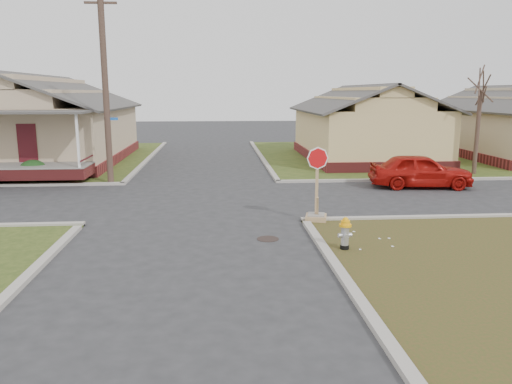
{
  "coord_description": "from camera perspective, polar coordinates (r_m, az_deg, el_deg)",
  "views": [
    {
      "loc": [
        0.79,
        -14.37,
        4.19
      ],
      "look_at": [
        1.97,
        1.0,
        1.1
      ],
      "focal_mm": 35.0,
      "sensor_mm": 36.0,
      "label": 1
    }
  ],
  "objects": [
    {
      "name": "hedge_right",
      "position": [
        25.64,
        -24.1,
        2.25
      ],
      "size": [
        1.38,
        1.13,
        1.05
      ],
      "primitive_type": "ellipsoid",
      "color": "#153C15",
      "rests_on": "verge_far_left"
    },
    {
      "name": "utility_pole",
      "position": [
        23.8,
        -16.87,
        12.0
      ],
      "size": [
        1.8,
        0.28,
        9.0
      ],
      "color": "#473229",
      "rests_on": "ground"
    },
    {
      "name": "side_house_yellow",
      "position": [
        32.27,
        12.31,
        7.53
      ],
      "size": [
        7.6,
        11.6,
        4.7
      ],
      "color": "maroon",
      "rests_on": "ground"
    },
    {
      "name": "curbs",
      "position": [
        19.83,
        -6.57,
        -0.93
      ],
      "size": [
        80.0,
        40.0,
        0.12
      ],
      "primitive_type": null,
      "color": "#A8A197",
      "rests_on": "ground"
    },
    {
      "name": "manhole",
      "position": [
        14.55,
        1.37,
        -5.38
      ],
      "size": [
        0.64,
        0.64,
        0.01
      ],
      "primitive_type": "cylinder",
      "color": "black",
      "rests_on": "ground"
    },
    {
      "name": "corner_house",
      "position": [
        32.93,
        -23.7,
        7.07
      ],
      "size": [
        10.1,
        15.5,
        5.3
      ],
      "color": "maroon",
      "rests_on": "ground"
    },
    {
      "name": "tree_mid_right",
      "position": [
        27.97,
        23.96,
        6.19
      ],
      "size": [
        0.22,
        0.22,
        4.2
      ],
      "primitive_type": "cylinder",
      "color": "#473229",
      "rests_on": "verge_far_right"
    },
    {
      "name": "ground",
      "position": [
        14.99,
        -7.26,
        -4.99
      ],
      "size": [
        120.0,
        120.0,
        0.0
      ],
      "primitive_type": "plane",
      "color": "#2B2B2D",
      "rests_on": "ground"
    },
    {
      "name": "fire_hydrant",
      "position": [
        13.58,
        10.15,
        -4.47
      ],
      "size": [
        0.33,
        0.33,
        0.88
      ],
      "rotation": [
        0.0,
        0.0,
        0.1
      ],
      "color": "black",
      "rests_on": "ground"
    },
    {
      "name": "red_sedan",
      "position": [
        23.42,
        18.28,
        2.33
      ],
      "size": [
        4.6,
        2.26,
        1.51
      ],
      "primitive_type": "imported",
      "rotation": [
        0.0,
        0.0,
        1.46
      ],
      "color": "#AB110C",
      "rests_on": "ground"
    },
    {
      "name": "stop_sign",
      "position": [
        16.47,
        6.92,
        -1.44
      ],
      "size": [
        0.69,
        0.67,
        2.43
      ],
      "rotation": [
        0.0,
        0.0,
        -0.23
      ],
      "color": "tan",
      "rests_on": "ground"
    }
  ]
}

